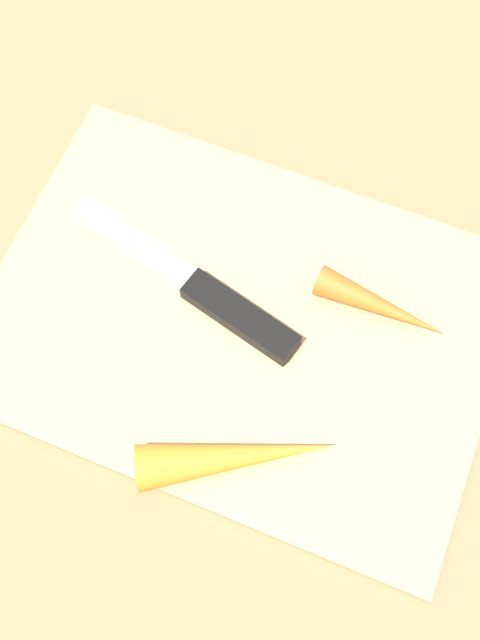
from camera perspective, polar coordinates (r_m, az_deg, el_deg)
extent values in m
plane|color=#8C6D4C|center=(0.55, 0.00, -0.47)|extent=(1.40, 1.40, 0.00)
cube|color=tan|center=(0.54, 0.00, -0.24)|extent=(0.36, 0.26, 0.01)
cube|color=#B7B7BC|center=(0.57, -7.84, 5.82)|extent=(0.11, 0.04, 0.00)
cube|color=black|center=(0.53, 0.40, 0.52)|extent=(0.09, 0.04, 0.01)
cone|color=orange|center=(0.49, -0.30, -10.29)|extent=(0.13, 0.09, 0.03)
cone|color=orange|center=(0.54, 10.53, 1.05)|extent=(0.10, 0.03, 0.02)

